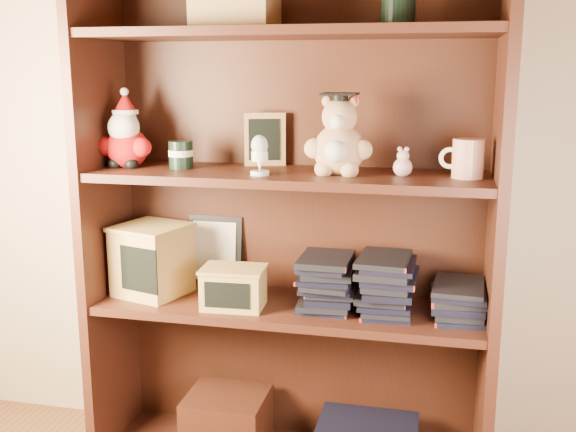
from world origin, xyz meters
name	(u,v)px	position (x,y,z in m)	size (l,w,h in m)	color
bookcase	(291,226)	(0.04, 1.36, 0.78)	(1.20, 0.35, 1.60)	#3D1B11
shelf_lower	(288,308)	(0.04, 1.30, 0.54)	(1.14, 0.33, 0.02)	#3D1B11
shelf_upper	(288,176)	(0.04, 1.30, 0.94)	(1.14, 0.33, 0.02)	#3D1B11
santa_plush	(126,138)	(-0.46, 1.30, 1.04)	(0.17, 0.13, 0.25)	#A50F0F
teachers_tin	(181,154)	(-0.29, 1.30, 0.99)	(0.07, 0.07, 0.08)	black
chalkboard_plaque	(265,140)	(-0.06, 1.42, 1.03)	(0.12, 0.09, 0.16)	#9E7547
egg_cup	(260,154)	(-0.03, 1.23, 1.01)	(0.05, 0.05, 0.11)	white
grad_teddy_bear	(339,143)	(0.19, 1.30, 1.04)	(0.19, 0.17, 0.23)	tan
pink_figurine	(403,165)	(0.36, 1.31, 0.98)	(0.05, 0.05, 0.08)	#CFA0A0
teacher_mug	(467,159)	(0.54, 1.30, 1.00)	(0.12, 0.08, 0.11)	silver
certificate_frame	(215,250)	(-0.24, 1.44, 0.66)	(0.18, 0.05, 0.23)	black
treats_box	(152,259)	(-0.40, 1.30, 0.66)	(0.25, 0.25, 0.22)	tan
pencils_box	(233,287)	(-0.11, 1.24, 0.61)	(0.19, 0.14, 0.12)	tan
book_stack_left	(329,281)	(0.16, 1.30, 0.63)	(0.14, 0.20, 0.16)	black
book_stack_mid	(387,285)	(0.33, 1.30, 0.63)	(0.14, 0.20, 0.16)	black
book_stack_right	(459,301)	(0.54, 1.30, 0.60)	(0.14, 0.20, 0.10)	black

